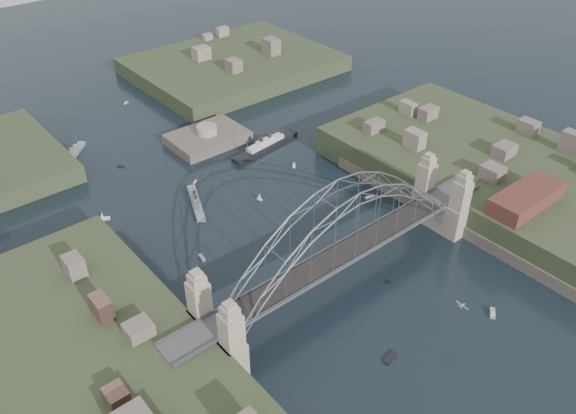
{
  "coord_description": "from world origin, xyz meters",
  "views": [
    {
      "loc": [
        -67.05,
        -62.61,
        84.35
      ],
      "look_at": [
        0.0,
        18.0,
        10.0
      ],
      "focal_mm": 36.04,
      "sensor_mm": 36.0,
      "label": 1
    }
  ],
  "objects_px": {
    "naval_cruiser_far": "(72,155)",
    "ocean_liner": "(266,146)",
    "wharf_shed": "(526,198)",
    "bridge": "(345,237)",
    "fort_island": "(208,143)",
    "naval_cruiser_near": "(196,202)"
  },
  "relations": [
    {
      "from": "wharf_shed",
      "to": "ocean_liner",
      "type": "distance_m",
      "value": 73.64
    },
    {
      "from": "bridge",
      "to": "wharf_shed",
      "type": "height_order",
      "value": "bridge"
    },
    {
      "from": "naval_cruiser_near",
      "to": "wharf_shed",
      "type": "bearing_deg",
      "value": -48.29
    },
    {
      "from": "bridge",
      "to": "wharf_shed",
      "type": "xyz_separation_m",
      "value": [
        44.0,
        -14.0,
        -2.32
      ]
    },
    {
      "from": "naval_cruiser_near",
      "to": "ocean_liner",
      "type": "relative_size",
      "value": 0.62
    },
    {
      "from": "naval_cruiser_far",
      "to": "naval_cruiser_near",
      "type": "bearing_deg",
      "value": -71.13
    },
    {
      "from": "bridge",
      "to": "naval_cruiser_near",
      "type": "xyz_separation_m",
      "value": [
        -8.25,
        44.62,
        -11.59
      ]
    },
    {
      "from": "wharf_shed",
      "to": "bridge",
      "type": "bearing_deg",
      "value": 162.35
    },
    {
      "from": "wharf_shed",
      "to": "naval_cruiser_far",
      "type": "relative_size",
      "value": 1.61
    },
    {
      "from": "wharf_shed",
      "to": "naval_cruiser_near",
      "type": "height_order",
      "value": "wharf_shed"
    },
    {
      "from": "naval_cruiser_near",
      "to": "ocean_liner",
      "type": "xyz_separation_m",
      "value": [
        31.27,
        11.38,
        0.19
      ]
    },
    {
      "from": "bridge",
      "to": "naval_cruiser_near",
      "type": "bearing_deg",
      "value": 100.47
    },
    {
      "from": "naval_cruiser_near",
      "to": "fort_island",
      "type": "bearing_deg",
      "value": 51.41
    },
    {
      "from": "bridge",
      "to": "ocean_liner",
      "type": "xyz_separation_m",
      "value": [
        23.02,
        56.01,
        -11.4
      ]
    },
    {
      "from": "fort_island",
      "to": "ocean_liner",
      "type": "distance_m",
      "value": 17.86
    },
    {
      "from": "bridge",
      "to": "fort_island",
      "type": "bearing_deg",
      "value": 80.27
    },
    {
      "from": "fort_island",
      "to": "naval_cruiser_far",
      "type": "relative_size",
      "value": 1.77
    },
    {
      "from": "wharf_shed",
      "to": "naval_cruiser_near",
      "type": "xyz_separation_m",
      "value": [
        -52.25,
        58.62,
        -9.27
      ]
    },
    {
      "from": "naval_cruiser_far",
      "to": "ocean_liner",
      "type": "distance_m",
      "value": 55.72
    },
    {
      "from": "naval_cruiser_near",
      "to": "naval_cruiser_far",
      "type": "xyz_separation_m",
      "value": [
        -14.67,
        42.92,
        0.07
      ]
    },
    {
      "from": "bridge",
      "to": "ocean_liner",
      "type": "relative_size",
      "value": 3.42
    },
    {
      "from": "wharf_shed",
      "to": "naval_cruiser_far",
      "type": "height_order",
      "value": "wharf_shed"
    }
  ]
}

